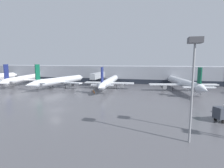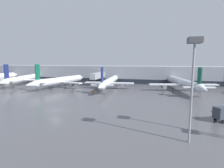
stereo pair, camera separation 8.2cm
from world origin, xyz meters
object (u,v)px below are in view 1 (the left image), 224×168
object	(u,v)px
traffic_cone_0	(93,90)
parked_jet_0	(109,82)
parked_jet_3	(183,83)
parked_jet_4	(60,81)
apron_light_mast_2	(194,59)
parked_jet_1	(23,79)
traffic_cone_2	(94,92)

from	to	relation	value
traffic_cone_0	parked_jet_0	bearing A→B (deg)	60.96
parked_jet_3	parked_jet_4	xyz separation A→B (m)	(-52.03, -4.35, 0.02)
traffic_cone_0	apron_light_mast_2	world-z (taller)	apron_light_mast_2
parked_jet_1	parked_jet_0	bearing A→B (deg)	-104.47
parked_jet_0	parked_jet_3	world-z (taller)	parked_jet_3
parked_jet_3	traffic_cone_0	xyz separation A→B (m)	(-34.28, -9.70, -2.79)
parked_jet_1	traffic_cone_0	size ratio (longest dim) A/B	57.35
parked_jet_0	parked_jet_1	distance (m)	44.15
traffic_cone_0	parked_jet_3	bearing A→B (deg)	15.80
parked_jet_1	traffic_cone_2	xyz separation A→B (m)	(41.26, -11.63, -2.78)
parked_jet_3	apron_light_mast_2	distance (m)	48.30
parked_jet_0	traffic_cone_2	world-z (taller)	parked_jet_0
apron_light_mast_2	traffic_cone_2	bearing A→B (deg)	128.25
parked_jet_4	traffic_cone_0	distance (m)	18.75
parked_jet_1	parked_jet_3	size ratio (longest dim) A/B	0.97
traffic_cone_0	apron_light_mast_2	xyz separation A→B (m)	(28.62, -37.40, 11.83)
traffic_cone_0	apron_light_mast_2	distance (m)	48.56
parked_jet_0	apron_light_mast_2	xyz separation A→B (m)	(24.27, -45.25, 9.11)
parked_jet_4	traffic_cone_2	world-z (taller)	parked_jet_4
parked_jet_0	apron_light_mast_2	world-z (taller)	apron_light_mast_2
parked_jet_4	traffic_cone_2	size ratio (longest dim) A/B	45.34
parked_jet_4	traffic_cone_0	bearing A→B (deg)	-94.28
parked_jet_3	traffic_cone_2	distance (m)	35.27
parked_jet_1	apron_light_mast_2	bearing A→B (deg)	-137.37
parked_jet_3	parked_jet_4	size ratio (longest dim) A/B	1.12
traffic_cone_0	traffic_cone_2	size ratio (longest dim) A/B	0.86
parked_jet_3	apron_light_mast_2	size ratio (longest dim) A/B	2.57
parked_jet_1	apron_light_mast_2	size ratio (longest dim) A/B	2.48
parked_jet_0	parked_jet_3	bearing A→B (deg)	-90.59
parked_jet_0	parked_jet_4	xyz separation A→B (m)	(-22.11, -2.49, 0.08)
parked_jet_0	traffic_cone_0	size ratio (longest dim) A/B	57.83
traffic_cone_0	apron_light_mast_2	bearing A→B (deg)	-52.57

